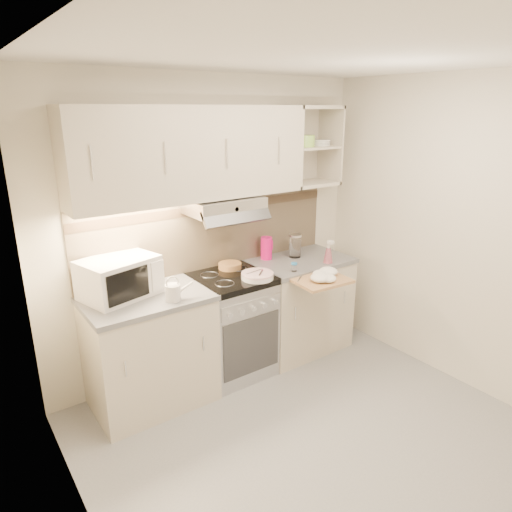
{
  "coord_description": "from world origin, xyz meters",
  "views": [
    {
      "loc": [
        -1.9,
        -1.91,
        2.22
      ],
      "look_at": [
        0.15,
        0.95,
        1.08
      ],
      "focal_mm": 32.0,
      "sensor_mm": 36.0,
      "label": 1
    }
  ],
  "objects_px": {
    "watering_can": "(174,291)",
    "plate_stack": "(257,276)",
    "electric_range": "(232,325)",
    "cutting_board": "(319,279)",
    "pink_pitcher": "(266,248)",
    "microwave": "(119,277)",
    "glass_jar": "(295,246)",
    "spray_bottle": "(328,253)"
  },
  "relations": [
    {
      "from": "glass_jar",
      "to": "spray_bottle",
      "type": "distance_m",
      "value": 0.33
    },
    {
      "from": "pink_pitcher",
      "to": "plate_stack",
      "type": "bearing_deg",
      "value": -120.24
    },
    {
      "from": "electric_range",
      "to": "spray_bottle",
      "type": "relative_size",
      "value": 4.05
    },
    {
      "from": "electric_range",
      "to": "watering_can",
      "type": "relative_size",
      "value": 4.11
    },
    {
      "from": "microwave",
      "to": "spray_bottle",
      "type": "height_order",
      "value": "microwave"
    },
    {
      "from": "microwave",
      "to": "glass_jar",
      "type": "distance_m",
      "value": 1.66
    },
    {
      "from": "cutting_board",
      "to": "watering_can",
      "type": "bearing_deg",
      "value": 172.44
    },
    {
      "from": "microwave",
      "to": "plate_stack",
      "type": "bearing_deg",
      "value": -31.05
    },
    {
      "from": "watering_can",
      "to": "plate_stack",
      "type": "height_order",
      "value": "watering_can"
    },
    {
      "from": "watering_can",
      "to": "glass_jar",
      "type": "distance_m",
      "value": 1.39
    },
    {
      "from": "microwave",
      "to": "watering_can",
      "type": "relative_size",
      "value": 2.74
    },
    {
      "from": "electric_range",
      "to": "pink_pitcher",
      "type": "bearing_deg",
      "value": 20.34
    },
    {
      "from": "electric_range",
      "to": "cutting_board",
      "type": "height_order",
      "value": "electric_range"
    },
    {
      "from": "pink_pitcher",
      "to": "spray_bottle",
      "type": "xyz_separation_m",
      "value": [
        0.39,
        -0.41,
        -0.02
      ]
    },
    {
      "from": "electric_range",
      "to": "spray_bottle",
      "type": "xyz_separation_m",
      "value": [
        0.89,
        -0.22,
        0.54
      ]
    },
    {
      "from": "watering_can",
      "to": "plate_stack",
      "type": "bearing_deg",
      "value": 5.07
    },
    {
      "from": "electric_range",
      "to": "watering_can",
      "type": "xyz_separation_m",
      "value": [
        -0.61,
        -0.19,
        0.52
      ]
    },
    {
      "from": "watering_can",
      "to": "cutting_board",
      "type": "height_order",
      "value": "watering_can"
    },
    {
      "from": "plate_stack",
      "to": "cutting_board",
      "type": "bearing_deg",
      "value": -29.6
    },
    {
      "from": "electric_range",
      "to": "microwave",
      "type": "bearing_deg",
      "value": 172.67
    },
    {
      "from": "electric_range",
      "to": "microwave",
      "type": "height_order",
      "value": "microwave"
    },
    {
      "from": "cutting_board",
      "to": "pink_pitcher",
      "type": "bearing_deg",
      "value": 101.64
    },
    {
      "from": "plate_stack",
      "to": "spray_bottle",
      "type": "bearing_deg",
      "value": -3.03
    },
    {
      "from": "microwave",
      "to": "pink_pitcher",
      "type": "xyz_separation_m",
      "value": [
        1.4,
        0.07,
        -0.04
      ]
    },
    {
      "from": "glass_jar",
      "to": "plate_stack",
      "type": "bearing_deg",
      "value": -157.24
    },
    {
      "from": "spray_bottle",
      "to": "cutting_board",
      "type": "relative_size",
      "value": 0.5
    },
    {
      "from": "watering_can",
      "to": "glass_jar",
      "type": "height_order",
      "value": "glass_jar"
    },
    {
      "from": "watering_can",
      "to": "pink_pitcher",
      "type": "xyz_separation_m",
      "value": [
        1.11,
        0.37,
        0.04
      ]
    },
    {
      "from": "pink_pitcher",
      "to": "glass_jar",
      "type": "height_order",
      "value": "glass_jar"
    },
    {
      "from": "electric_range",
      "to": "pink_pitcher",
      "type": "height_order",
      "value": "pink_pitcher"
    },
    {
      "from": "microwave",
      "to": "cutting_board",
      "type": "bearing_deg",
      "value": -35.46
    },
    {
      "from": "spray_bottle",
      "to": "plate_stack",
      "type": "bearing_deg",
      "value": 176.77
    },
    {
      "from": "pink_pitcher",
      "to": "electric_range",
      "type": "bearing_deg",
      "value": -144.9
    },
    {
      "from": "glass_jar",
      "to": "spray_bottle",
      "type": "height_order",
      "value": "spray_bottle"
    },
    {
      "from": "electric_range",
      "to": "plate_stack",
      "type": "bearing_deg",
      "value": -52.58
    },
    {
      "from": "plate_stack",
      "to": "pink_pitcher",
      "type": "height_order",
      "value": "pink_pitcher"
    },
    {
      "from": "electric_range",
      "to": "cutting_board",
      "type": "xyz_separation_m",
      "value": [
        0.59,
        -0.43,
        0.42
      ]
    },
    {
      "from": "watering_can",
      "to": "microwave",
      "type": "bearing_deg",
      "value": 138.54
    },
    {
      "from": "electric_range",
      "to": "plate_stack",
      "type": "distance_m",
      "value": 0.53
    },
    {
      "from": "watering_can",
      "to": "electric_range",
      "type": "bearing_deg",
      "value": 21.57
    },
    {
      "from": "plate_stack",
      "to": "glass_jar",
      "type": "height_order",
      "value": "glass_jar"
    },
    {
      "from": "electric_range",
      "to": "cutting_board",
      "type": "bearing_deg",
      "value": -36.57
    }
  ]
}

